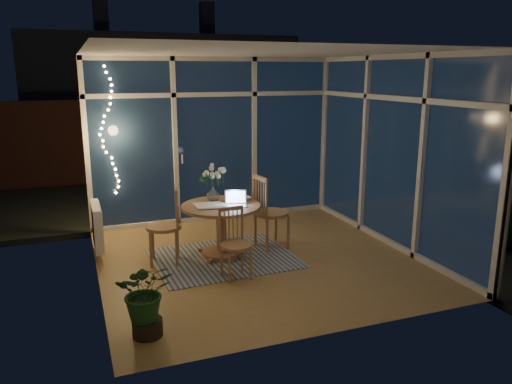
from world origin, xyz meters
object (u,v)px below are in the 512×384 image
at_px(chair_right, 272,211).
at_px(chair_left, 164,225).
at_px(potted_plant, 146,298).
at_px(flower_vase, 213,193).
at_px(laptop, 236,198).
at_px(dining_table, 221,231).
at_px(chair_front, 236,244).

bearing_deg(chair_right, chair_left, 83.46).
relative_size(chair_right, potted_plant, 1.38).
height_order(chair_right, flower_vase, chair_right).
height_order(chair_left, laptop, chair_left).
relative_size(laptop, flower_vase, 1.35).
height_order(laptop, potted_plant, laptop).
height_order(laptop, flower_vase, flower_vase).
height_order(chair_left, potted_plant, chair_left).
xyz_separation_m(dining_table, chair_right, (0.74, 0.07, 0.17)).
distance_m(chair_front, potted_plant, 1.54).
xyz_separation_m(chair_left, flower_vase, (0.71, 0.21, 0.31)).
height_order(dining_table, potted_plant, potted_plant).
height_order(dining_table, laptop, laptop).
bearing_deg(chair_front, chair_right, 42.44).
height_order(chair_right, potted_plant, chair_right).
bearing_deg(chair_left, dining_table, 100.74).
bearing_deg(chair_right, dining_table, 87.42).
xyz_separation_m(chair_right, chair_front, (-0.79, -0.81, -0.10)).
distance_m(dining_table, chair_front, 0.75).
distance_m(chair_left, potted_plant, 1.83).
xyz_separation_m(flower_vase, potted_plant, (-1.20, -1.97, -0.42)).
bearing_deg(potted_plant, chair_left, 74.52).
bearing_deg(chair_front, dining_table, 83.00).
distance_m(chair_left, chair_front, 1.05).
bearing_deg(chair_right, flower_vase, 69.11).
relative_size(chair_left, chair_front, 1.18).
height_order(chair_front, laptop, laptop).
xyz_separation_m(chair_front, flower_vase, (0.01, 0.99, 0.38)).
bearing_deg(chair_left, flower_vase, 120.03).
bearing_deg(dining_table, laptop, -36.89).
relative_size(laptop, potted_plant, 0.37).
height_order(flower_vase, potted_plant, flower_vase).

